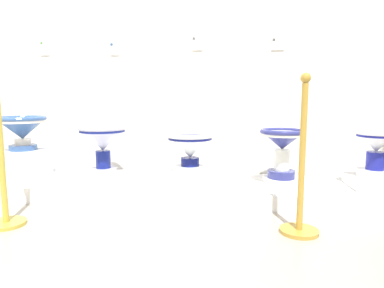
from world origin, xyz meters
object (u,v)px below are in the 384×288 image
antique_toilet_leftmost (22,128)px  plinth_block_pale_glazed (190,177)px  plinth_block_slender_white (281,181)px  stanchion_post_near_right (301,186)px  plinth_block_tall_cobalt (104,176)px  info_placard_fourth (278,43)px  info_placard_second (115,48)px  antique_toilet_pale_glazed (190,147)px  info_placard_first (45,48)px  antique_toilet_tall_cobalt (103,139)px  stanchion_post_near_left (3,178)px  antique_toilet_central_ornate (376,146)px  antique_toilet_slender_white (282,143)px  plinth_block_leftmost (24,165)px  plinth_block_central_ornate (374,182)px  info_placard_third (197,43)px

antique_toilet_leftmost → plinth_block_pale_glazed: (1.51, 0.01, -0.42)m
antique_toilet_leftmost → plinth_block_pale_glazed: 1.57m
plinth_block_slender_white → stanchion_post_near_right: (0.01, -0.76, 0.16)m
plinth_block_tall_cobalt → info_placard_fourth: (1.56, 0.39, 1.20)m
info_placard_second → plinth_block_tall_cobalt: bearing=-90.3°
plinth_block_tall_cobalt → antique_toilet_pale_glazed: size_ratio=0.82×
antique_toilet_leftmost → info_placard_first: size_ratio=2.89×
antique_toilet_tall_cobalt → info_placard_fourth: info_placard_fourth is taller
antique_toilet_pale_glazed → plinth_block_pale_glazed: bearing=0.0°
antique_toilet_tall_cobalt → plinth_block_pale_glazed: (0.79, -0.05, -0.32)m
info_placard_first → antique_toilet_tall_cobalt: bearing=-28.9°
stanchion_post_near_left → antique_toilet_central_ornate: bearing=17.1°
antique_toilet_central_ornate → stanchion_post_near_left: size_ratio=0.36×
antique_toilet_slender_white → info_placard_first: size_ratio=2.86×
antique_toilet_central_ornate → info_placard_first: (-3.03, 0.41, 0.89)m
antique_toilet_pale_glazed → stanchion_post_near_left: (-1.17, -0.79, -0.12)m
plinth_block_leftmost → stanchion_post_near_right: stanchion_post_near_right is taller
plinth_block_slender_white → plinth_block_central_ornate: plinth_block_central_ornate is taller
stanchion_post_near_left → stanchion_post_near_right: bearing=2.4°
antique_toilet_tall_cobalt → info_placard_fourth: bearing=14.2°
info_placard_first → antique_toilet_pale_glazed: bearing=-16.3°
plinth_block_slender_white → stanchion_post_near_right: stanchion_post_near_right is taller
antique_toilet_slender_white → stanchion_post_near_right: 0.78m
antique_toilet_tall_cobalt → info_placard_second: bearing=89.7°
plinth_block_leftmost → plinth_block_slender_white: bearing=1.5°
plinth_block_leftmost → antique_toilet_pale_glazed: antique_toilet_pale_glazed is taller
antique_toilet_pale_glazed → plinth_block_slender_white: size_ratio=1.32×
plinth_block_central_ornate → stanchion_post_near_left: stanchion_post_near_left is taller
antique_toilet_pale_glazed → antique_toilet_central_ornate: 1.53m
plinth_block_central_ornate → antique_toilet_leftmost: bearing=-179.1°
plinth_block_tall_cobalt → plinth_block_slender_white: plinth_block_tall_cobalt is taller
antique_toilet_slender_white → info_placard_third: bearing=152.8°
antique_toilet_tall_cobalt → info_placard_third: size_ratio=3.17×
plinth_block_pale_glazed → plinth_block_central_ornate: size_ratio=0.93×
antique_toilet_slender_white → info_placard_fourth: size_ratio=3.56×
antique_toilet_tall_cobalt → info_placard_second: info_placard_second is taller
info_placard_first → stanchion_post_near_right: 2.77m
plinth_block_slender_white → antique_toilet_tall_cobalt: bearing=-179.9°
antique_toilet_pale_glazed → info_placard_third: info_placard_third is taller
info_placard_third → info_placard_second: bearing=-180.0°
plinth_block_slender_white → stanchion_post_near_left: size_ratio=0.28×
antique_toilet_pale_glazed → stanchion_post_near_left: bearing=-145.9°
antique_toilet_leftmost → antique_toilet_slender_white: (2.29, 0.06, -0.12)m
plinth_block_pale_glazed → info_placard_third: (0.02, 0.44, 1.20)m
plinth_block_tall_cobalt → stanchion_post_near_left: (-0.37, -0.84, 0.17)m
antique_toilet_tall_cobalt → stanchion_post_near_left: (-0.37, -0.84, -0.17)m
antique_toilet_pale_glazed → info_placard_fourth: size_ratio=3.35×
antique_toilet_pale_glazed → info_placard_third: 1.03m
info_placard_second → antique_toilet_slender_white: bearing=-14.0°
plinth_block_tall_cobalt → plinth_block_slender_white: (1.57, 0.00, -0.00)m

